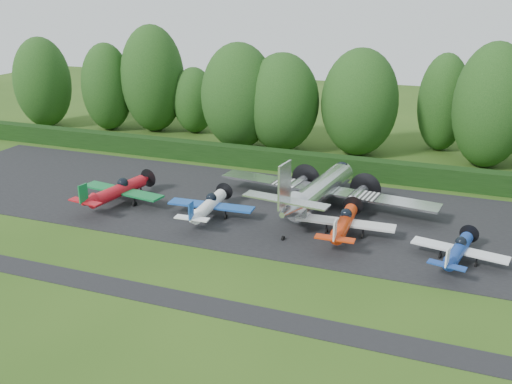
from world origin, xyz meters
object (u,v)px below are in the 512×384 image
at_px(transport_plane, 320,190).
at_px(light_plane_orange, 344,223).
at_px(light_plane_white, 209,205).
at_px(light_plane_blue, 458,250).
at_px(light_plane_red, 118,191).

height_order(transport_plane, light_plane_orange, transport_plane).
height_order(light_plane_white, light_plane_blue, light_plane_white).
relative_size(transport_plane, light_plane_white, 2.57).
bearing_deg(light_plane_red, light_plane_white, -9.22).
height_order(transport_plane, light_plane_red, transport_plane).
relative_size(light_plane_white, light_plane_orange, 0.96).
height_order(light_plane_white, light_plane_orange, light_plane_orange).
relative_size(light_plane_orange, light_plane_blue, 1.16).
relative_size(light_plane_red, light_plane_white, 1.12).
xyz_separation_m(light_plane_red, light_plane_white, (8.67, -0.11, -0.13)).
bearing_deg(transport_plane, light_plane_blue, -37.20).
height_order(transport_plane, light_plane_blue, transport_plane).
distance_m(transport_plane, light_plane_red, 17.32).
distance_m(transport_plane, light_plane_white, 9.44).
distance_m(light_plane_red, light_plane_blue, 27.94).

